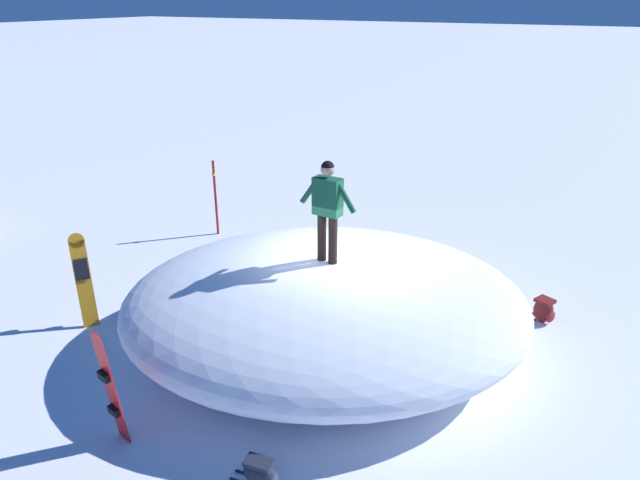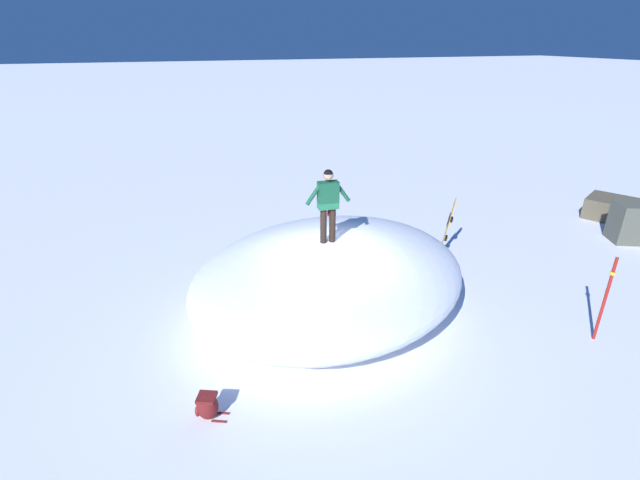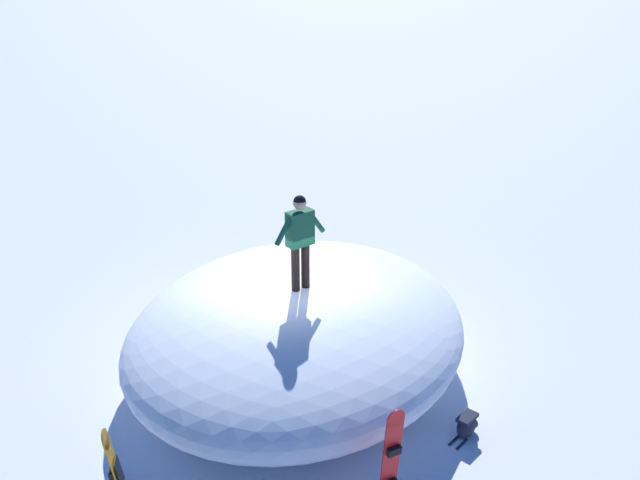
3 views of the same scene
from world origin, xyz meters
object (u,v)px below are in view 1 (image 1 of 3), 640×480
Objects in this scene: snowboard_primary_upright at (109,387)px; backpack_far at (544,310)px; trail_marker_pole at (215,196)px; snowboard_secondary_upright at (83,279)px; snowboarder_standing at (328,204)px; backpack_near at (260,472)px.

snowboard_primary_upright is 7.36m from backpack_far.
trail_marker_pole reaches higher than backpack_far.
snowboarder_standing is at bearing -161.67° from snowboard_secondary_upright.
snowboard_secondary_upright reaches higher than backpack_far.
trail_marker_pole is at bearing -48.57° from backpack_near.
backpack_near is (-2.04, -0.30, -0.70)m from snowboard_primary_upright.
snowboarder_standing is 5.83m from trail_marker_pole.
snowboarder_standing is at bearing -112.43° from snowboard_primary_upright.
snowboarder_standing reaches higher than snowboard_primary_upright.
trail_marker_pole reaches higher than backpack_near.
snowboarder_standing is 2.58× the size of backpack_near.
backpack_near is at bearing 131.43° from trail_marker_pole.
trail_marker_pole reaches higher than snowboard_primary_upright.
trail_marker_pole is (3.33, -6.38, 0.09)m from snowboard_primary_upright.
backpack_near is (-0.68, 2.99, -2.35)m from snowboarder_standing.
snowboard_secondary_upright is at bearing -35.28° from snowboard_primary_upright.
snowboard_secondary_upright is 8.17m from backpack_far.
snowboard_primary_upright is 2.73× the size of backpack_near.
snowboard_secondary_upright is at bearing 18.33° from snowboarder_standing.
snowboard_primary_upright is 3.03× the size of backpack_far.
trail_marker_pole reaches higher than snowboard_secondary_upright.
backpack_far is at bearing -126.85° from snowboard_primary_upright.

